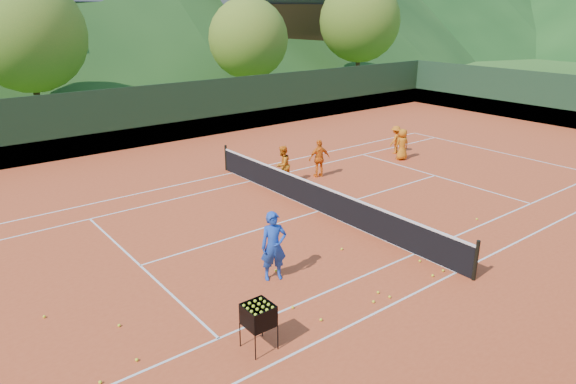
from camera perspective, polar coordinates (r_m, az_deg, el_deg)
ground at (r=17.58m, az=3.43°, el=-2.19°), size 400.00×400.00×0.00m
clay_court at (r=17.57m, az=3.43°, el=-2.16°), size 40.00×24.00×0.02m
coach at (r=12.94m, az=-1.61°, el=-6.03°), size 0.78×0.66×1.82m
student_a at (r=20.04m, az=-0.61°, el=3.01°), size 0.91×0.81×1.53m
student_b at (r=20.94m, az=3.50°, el=3.74°), size 0.98×0.61×1.55m
student_c at (r=23.92m, az=12.57°, el=5.18°), size 0.78×0.59×1.43m
student_d at (r=24.96m, az=11.86°, el=5.71°), size 0.95×0.68×1.32m
tennis_ball_0 at (r=12.74m, az=11.23°, el=-11.35°), size 0.07×0.07×0.07m
tennis_ball_1 at (r=14.57m, az=14.44°, el=-7.43°), size 0.07×0.07×0.07m
tennis_ball_3 at (r=12.87m, az=9.98°, el=-10.92°), size 0.07×0.07×0.07m
tennis_ball_4 at (r=10.99m, az=-16.45°, el=-17.45°), size 0.07×0.07×0.07m
tennis_ball_5 at (r=12.09m, az=-18.25°, el=-13.90°), size 0.07×0.07×0.07m
tennis_ball_6 at (r=14.24m, az=16.85°, el=-8.36°), size 0.07×0.07×0.07m
tennis_ball_7 at (r=13.65m, az=-1.35°, el=-8.71°), size 0.07×0.07×0.07m
tennis_ball_9 at (r=12.12m, az=0.53°, el=-12.69°), size 0.07×0.07×0.07m
tennis_ball_11 at (r=13.00m, az=-25.46°, el=-12.40°), size 0.07×0.07×0.07m
tennis_ball_14 at (r=13.92m, az=15.78°, el=-8.92°), size 0.07×0.07×0.07m
tennis_ball_15 at (r=10.67m, az=-20.14°, el=-19.23°), size 0.07×0.07×0.07m
tennis_ball_16 at (r=16.80m, az=7.87°, el=-3.22°), size 0.07×0.07×0.07m
tennis_ball_17 at (r=11.72m, az=3.68°, el=-13.98°), size 0.07×0.07×0.07m
tennis_ball_18 at (r=12.49m, az=9.47°, el=-11.93°), size 0.07×0.07×0.07m
tennis_ball_20 at (r=17.90m, az=20.24°, el=-2.84°), size 0.07×0.07×0.07m
tennis_ball_21 at (r=14.86m, az=5.99°, el=-6.32°), size 0.07×0.07×0.07m
court_lines at (r=17.57m, az=3.43°, el=-2.12°), size 23.83×11.03×0.00m
tennis_net at (r=17.39m, az=3.46°, el=-0.60°), size 0.10×12.07×1.10m
perimeter_fence at (r=17.14m, az=3.51°, el=1.74°), size 40.40×24.24×3.00m
ball_hopper at (r=10.54m, az=-3.31°, el=-13.61°), size 0.57×0.57×1.00m
chalet_mid at (r=49.18m, az=-18.81°, el=16.93°), size 12.65×8.82×11.45m
chalet_right at (r=52.27m, az=-1.94°, el=18.31°), size 11.50×8.82×11.91m
tree_b at (r=32.92m, az=-27.02°, el=15.34°), size 6.40×6.40×8.40m
tree_c at (r=37.56m, az=-4.43°, el=16.62°), size 5.60×5.60×7.35m
tree_d at (r=45.99m, az=7.97°, el=18.28°), size 6.80×6.80×8.93m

